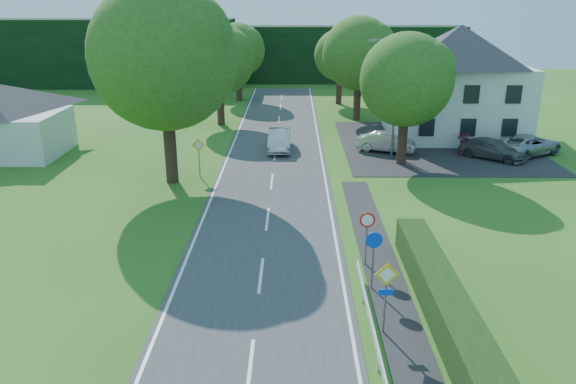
{
  "coord_description": "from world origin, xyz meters",
  "views": [
    {
      "loc": [
        1.27,
        -8.14,
        10.64
      ],
      "look_at": [
        1.04,
        17.77,
        1.55
      ],
      "focal_mm": 35.0,
      "sensor_mm": 36.0,
      "label": 1
    }
  ],
  "objects_px": {
    "streetlight": "(393,92)",
    "parked_car_silver_b": "(529,144)",
    "parked_car_silver_a": "(386,142)",
    "motorcycle": "(273,132)",
    "parked_car_grey": "(493,149)",
    "moving_car": "(280,140)",
    "parasol": "(462,145)"
  },
  "relations": [
    {
      "from": "motorcycle",
      "to": "parasol",
      "type": "height_order",
      "value": "parasol"
    },
    {
      "from": "parked_car_grey",
      "to": "parked_car_silver_b",
      "type": "height_order",
      "value": "parked_car_silver_b"
    },
    {
      "from": "moving_car",
      "to": "parked_car_grey",
      "type": "height_order",
      "value": "moving_car"
    },
    {
      "from": "parked_car_grey",
      "to": "parasol",
      "type": "xyz_separation_m",
      "value": [
        -2.03,
        0.22,
        0.2
      ]
    },
    {
      "from": "streetlight",
      "to": "motorcycle",
      "type": "xyz_separation_m",
      "value": [
        -8.4,
        5.17,
        -3.97
      ]
    },
    {
      "from": "parked_car_silver_a",
      "to": "moving_car",
      "type": "bearing_deg",
      "value": 107.04
    },
    {
      "from": "motorcycle",
      "to": "streetlight",
      "type": "bearing_deg",
      "value": -52.1
    },
    {
      "from": "moving_car",
      "to": "parked_car_grey",
      "type": "xyz_separation_m",
      "value": [
        14.7,
        -2.07,
        -0.08
      ]
    },
    {
      "from": "moving_car",
      "to": "parked_car_silver_a",
      "type": "distance_m",
      "value": 7.65
    },
    {
      "from": "parked_car_silver_b",
      "to": "parked_car_silver_a",
      "type": "bearing_deg",
      "value": 54.79
    },
    {
      "from": "streetlight",
      "to": "parked_car_silver_a",
      "type": "xyz_separation_m",
      "value": [
        -0.12,
        1.0,
        -3.74
      ]
    },
    {
      "from": "motorcycle",
      "to": "parked_car_silver_b",
      "type": "bearing_deg",
      "value": -35.42
    },
    {
      "from": "motorcycle",
      "to": "parked_car_grey",
      "type": "bearing_deg",
      "value": -41.47
    },
    {
      "from": "parked_car_grey",
      "to": "streetlight",
      "type": "bearing_deg",
      "value": 124.12
    },
    {
      "from": "motorcycle",
      "to": "parked_car_silver_b",
      "type": "relative_size",
      "value": 0.34
    },
    {
      "from": "parked_car_silver_a",
      "to": "parasol",
      "type": "relative_size",
      "value": 2.15
    },
    {
      "from": "streetlight",
      "to": "motorcycle",
      "type": "height_order",
      "value": "streetlight"
    },
    {
      "from": "parked_car_silver_a",
      "to": "parked_car_silver_b",
      "type": "relative_size",
      "value": 0.8
    },
    {
      "from": "parked_car_grey",
      "to": "parked_car_silver_b",
      "type": "xyz_separation_m",
      "value": [
        2.89,
        1.02,
        0.06
      ]
    },
    {
      "from": "streetlight",
      "to": "motorcycle",
      "type": "bearing_deg",
      "value": 148.37
    },
    {
      "from": "parked_car_silver_b",
      "to": "parked_car_grey",
      "type": "bearing_deg",
      "value": 78.28
    },
    {
      "from": "moving_car",
      "to": "motorcycle",
      "type": "height_order",
      "value": "moving_car"
    },
    {
      "from": "moving_car",
      "to": "parasol",
      "type": "distance_m",
      "value": 12.8
    },
    {
      "from": "parked_car_silver_b",
      "to": "moving_car",
      "type": "bearing_deg",
      "value": 55.36
    },
    {
      "from": "streetlight",
      "to": "parked_car_silver_a",
      "type": "bearing_deg",
      "value": 97.12
    },
    {
      "from": "parked_car_silver_a",
      "to": "parasol",
      "type": "height_order",
      "value": "parasol"
    },
    {
      "from": "motorcycle",
      "to": "parked_car_silver_a",
      "type": "distance_m",
      "value": 9.27
    },
    {
      "from": "moving_car",
      "to": "parasol",
      "type": "height_order",
      "value": "parasol"
    },
    {
      "from": "streetlight",
      "to": "moving_car",
      "type": "bearing_deg",
      "value": 170.08
    },
    {
      "from": "motorcycle",
      "to": "parked_car_silver_a",
      "type": "height_order",
      "value": "parked_car_silver_a"
    },
    {
      "from": "streetlight",
      "to": "parked_car_silver_b",
      "type": "relative_size",
      "value": 1.55
    },
    {
      "from": "parked_car_silver_a",
      "to": "parasol",
      "type": "bearing_deg",
      "value": -86.89
    }
  ]
}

